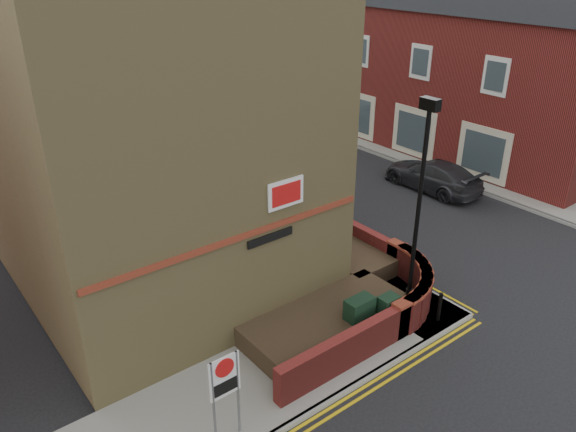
# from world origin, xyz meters

# --- Properties ---
(ground) EXTENTS (120.00, 120.00, 0.00)m
(ground) POSITION_xyz_m (0.00, 0.00, 0.00)
(ground) COLOR black
(ground) RESTS_ON ground
(pavement_corner) EXTENTS (13.00, 3.00, 0.12)m
(pavement_corner) POSITION_xyz_m (-3.50, 1.50, 0.06)
(pavement_corner) COLOR gray
(pavement_corner) RESTS_ON ground
(pavement_main) EXTENTS (2.00, 32.00, 0.12)m
(pavement_main) POSITION_xyz_m (2.00, 16.00, 0.06)
(pavement_main) COLOR gray
(pavement_main) RESTS_ON ground
(pavement_far) EXTENTS (4.00, 40.00, 0.12)m
(pavement_far) POSITION_xyz_m (13.00, 13.00, 0.06)
(pavement_far) COLOR gray
(pavement_far) RESTS_ON ground
(kerb_side) EXTENTS (13.00, 0.15, 0.12)m
(kerb_side) POSITION_xyz_m (-3.50, 0.00, 0.06)
(kerb_side) COLOR gray
(kerb_side) RESTS_ON ground
(kerb_main_near) EXTENTS (0.15, 32.00, 0.12)m
(kerb_main_near) POSITION_xyz_m (3.00, 16.00, 0.06)
(kerb_main_near) COLOR gray
(kerb_main_near) RESTS_ON ground
(kerb_main_far) EXTENTS (0.15, 40.00, 0.12)m
(kerb_main_far) POSITION_xyz_m (11.00, 13.00, 0.06)
(kerb_main_far) COLOR gray
(kerb_main_far) RESTS_ON ground
(yellow_lines_side) EXTENTS (13.00, 0.28, 0.01)m
(yellow_lines_side) POSITION_xyz_m (-3.50, -0.25, 0.01)
(yellow_lines_side) COLOR gold
(yellow_lines_side) RESTS_ON ground
(yellow_lines_main) EXTENTS (0.28, 32.00, 0.01)m
(yellow_lines_main) POSITION_xyz_m (3.25, 16.00, 0.01)
(yellow_lines_main) COLOR gold
(yellow_lines_main) RESTS_ON ground
(corner_building) EXTENTS (8.95, 10.40, 13.60)m
(corner_building) POSITION_xyz_m (-2.84, 8.00, 6.23)
(corner_building) COLOR #978450
(corner_building) RESTS_ON ground
(garden_wall) EXTENTS (6.80, 6.00, 1.20)m
(garden_wall) POSITION_xyz_m (0.00, 2.50, 0.00)
(garden_wall) COLOR maroon
(garden_wall) RESTS_ON ground
(lamppost) EXTENTS (0.25, 0.50, 6.30)m
(lamppost) POSITION_xyz_m (1.60, 1.20, 3.34)
(lamppost) COLOR black
(lamppost) RESTS_ON pavement_corner
(utility_cabinet_large) EXTENTS (0.80, 0.45, 1.20)m
(utility_cabinet_large) POSITION_xyz_m (-0.30, 1.30, 0.72)
(utility_cabinet_large) COLOR black
(utility_cabinet_large) RESTS_ON pavement_corner
(utility_cabinet_small) EXTENTS (0.55, 0.40, 1.10)m
(utility_cabinet_small) POSITION_xyz_m (0.50, 1.00, 0.67)
(utility_cabinet_small) COLOR black
(utility_cabinet_small) RESTS_ON pavement_corner
(bollard_near) EXTENTS (0.11, 0.11, 0.90)m
(bollard_near) POSITION_xyz_m (2.00, 0.40, 0.57)
(bollard_near) COLOR black
(bollard_near) RESTS_ON pavement_corner
(bollard_far) EXTENTS (0.11, 0.11, 0.90)m
(bollard_far) POSITION_xyz_m (2.60, 1.20, 0.57)
(bollard_far) COLOR black
(bollard_far) RESTS_ON pavement_corner
(zone_sign) EXTENTS (0.72, 0.07, 2.20)m
(zone_sign) POSITION_xyz_m (-5.00, 0.50, 1.64)
(zone_sign) COLOR slate
(zone_sign) RESTS_ON pavement_corner
(far_terrace) EXTENTS (5.40, 30.40, 8.00)m
(far_terrace) POSITION_xyz_m (14.50, 17.00, 4.04)
(far_terrace) COLOR maroon
(far_terrace) RESTS_ON ground
(far_terrace_cream) EXTENTS (5.40, 12.40, 8.00)m
(far_terrace_cream) POSITION_xyz_m (14.50, 38.00, 4.05)
(far_terrace_cream) COLOR beige
(far_terrace_cream) RESTS_ON ground
(tree_near) EXTENTS (3.64, 3.65, 6.70)m
(tree_near) POSITION_xyz_m (2.00, 14.05, 4.70)
(tree_near) COLOR #382B1E
(tree_near) RESTS_ON pavement_main
(tree_mid) EXTENTS (4.03, 4.03, 7.42)m
(tree_mid) POSITION_xyz_m (2.00, 22.05, 5.20)
(tree_mid) COLOR #382B1E
(tree_mid) RESTS_ON pavement_main
(tree_far) EXTENTS (3.81, 3.81, 7.00)m
(tree_far) POSITION_xyz_m (2.00, 30.05, 4.91)
(tree_far) COLOR #382B1E
(tree_far) RESTS_ON pavement_main
(traffic_light_assembly) EXTENTS (0.20, 0.16, 4.20)m
(traffic_light_assembly) POSITION_xyz_m (2.40, 25.00, 2.78)
(traffic_light_assembly) COLOR black
(traffic_light_assembly) RESTS_ON pavement_main
(silver_car_near) EXTENTS (1.62, 4.33, 1.41)m
(silver_car_near) POSITION_xyz_m (3.60, 8.62, 0.71)
(silver_car_near) COLOR #B5B9BE
(silver_car_near) RESTS_ON ground
(red_car_main) EXTENTS (4.13, 5.49, 1.39)m
(red_car_main) POSITION_xyz_m (4.31, 17.84, 0.69)
(red_car_main) COLOR maroon
(red_car_main) RESTS_ON ground
(grey_car_far) EXTENTS (1.88, 4.57, 1.32)m
(grey_car_far) POSITION_xyz_m (9.66, 6.85, 0.66)
(grey_car_far) COLOR #2B2C30
(grey_car_far) RESTS_ON ground
(silver_car_far) EXTENTS (2.32, 4.45, 1.44)m
(silver_car_far) POSITION_xyz_m (9.00, 18.07, 0.72)
(silver_car_far) COLOR #ABAEB3
(silver_car_far) RESTS_ON ground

